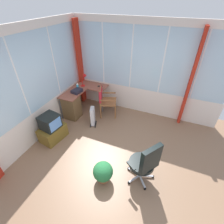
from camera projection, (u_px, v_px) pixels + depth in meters
ground at (115, 166)px, 3.72m from camera, size 5.51×5.31×0.06m
north_window_panel at (23, 94)px, 3.59m from camera, size 4.51×0.07×2.69m
east_window_panel at (146, 71)px, 4.61m from camera, size 0.07×4.31×2.69m
curtain_corner at (80, 65)px, 5.19m from camera, size 0.23×0.07×2.59m
curtain_east_far at (190, 81)px, 4.21m from camera, size 0.24×0.08×2.59m
desk at (73, 104)px, 4.96m from camera, size 1.31×1.03×0.75m
desk_lamp at (85, 78)px, 5.10m from camera, size 0.23×0.20×0.37m
tv_remote at (100, 86)px, 5.16m from camera, size 0.12×0.15×0.02m
spray_bottle at (78, 86)px, 4.96m from camera, size 0.06×0.06×0.22m
paper_tray at (77, 91)px, 4.84m from camera, size 0.34×0.28×0.09m
wooden_armchair at (104, 98)px, 4.91m from camera, size 0.62×0.62×0.92m
office_chair at (145, 162)px, 3.06m from camera, size 0.61×0.60×1.05m
tv_on_stand at (52, 129)px, 4.19m from camera, size 0.70×0.53×0.74m
space_heater at (93, 116)px, 4.68m from camera, size 0.33×0.25×0.58m
potted_plant at (103, 172)px, 3.25m from camera, size 0.40×0.40×0.48m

